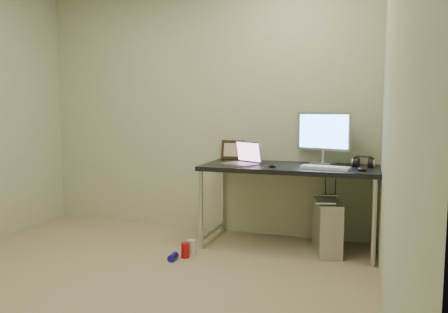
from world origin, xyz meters
TOP-DOWN VIEW (x-y plane):
  - floor at (0.00, 0.00)m, footprint 3.50×3.50m
  - wall_back at (0.00, 1.75)m, footprint 3.50×0.02m
  - wall_right at (1.75, 0.00)m, footprint 0.02×3.50m
  - desk at (0.97, 1.41)m, footprint 1.55×0.68m
  - tower_computer at (1.32, 1.35)m, footprint 0.30×0.48m
  - cable_a at (1.27, 1.70)m, footprint 0.01×0.16m
  - cable_b at (1.36, 1.68)m, footprint 0.02×0.11m
  - can_red at (0.20, 0.84)m, footprint 0.09×0.09m
  - can_white at (0.22, 0.93)m, footprint 0.09×0.09m
  - can_blue at (0.13, 0.75)m, footprint 0.06×0.11m
  - laptop at (0.56, 1.34)m, footprint 0.38×0.36m
  - monitor at (1.25, 1.62)m, footprint 0.50×0.20m
  - keyboard at (1.30, 1.26)m, footprint 0.42×0.21m
  - mouse_right at (1.60, 1.27)m, footprint 0.07×0.12m
  - mouse_left at (0.85, 1.27)m, footprint 0.08×0.12m
  - headphones at (1.61, 1.53)m, footprint 0.19×0.11m
  - picture_frame at (0.35, 1.73)m, footprint 0.24×0.08m
  - webcam at (0.62, 1.66)m, footprint 0.04×0.03m

SIDE VIEW (x-z plane):
  - floor at x=0.00m, z-range 0.00..0.00m
  - can_blue at x=0.13m, z-range 0.00..0.06m
  - can_white at x=0.22m, z-range 0.00..0.13m
  - can_red at x=0.20m, z-range 0.00..0.13m
  - tower_computer at x=1.32m, z-range -0.01..0.47m
  - cable_b at x=1.36m, z-range 0.02..0.74m
  - cable_a at x=1.27m, z-range 0.06..0.74m
  - desk at x=0.97m, z-range 0.29..1.04m
  - keyboard at x=1.30m, z-range 0.75..0.77m
  - mouse_left at x=0.85m, z-range 0.75..0.79m
  - mouse_right at x=1.60m, z-range 0.75..0.79m
  - headphones at x=1.61m, z-range 0.72..0.84m
  - laptop at x=0.56m, z-range 0.69..0.90m
  - webcam at x=0.62m, z-range 0.78..0.89m
  - picture_frame at x=0.35m, z-range 0.75..0.94m
  - monitor at x=1.25m, z-range 0.79..1.27m
  - wall_back at x=0.00m, z-range 0.00..2.50m
  - wall_right at x=1.75m, z-range 0.00..2.50m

